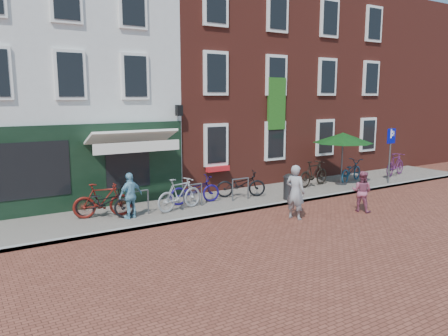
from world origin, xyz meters
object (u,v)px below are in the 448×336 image
bicycle_3 (180,194)px  bicycle_6 (351,171)px  boy (362,191)px  woman (295,192)px  parasol (343,136)px  bicycle_7 (395,164)px  litter_bin (291,185)px  bicycle_4 (241,184)px  bicycle_0 (104,203)px  bicycle_1 (103,200)px  bicycle_2 (195,190)px  bicycle_5 (314,174)px  parking_sign (391,145)px  cafe_person (131,196)px

bicycle_3 → bicycle_6: size_ratio=0.97×
boy → woman: bearing=53.6°
parasol → bicycle_7: parasol is taller
boy → bicycle_7: (6.39, 3.43, -0.05)m
litter_bin → parasol: 4.19m
bicycle_4 → bicycle_7: (8.89, -0.24, 0.05)m
bicycle_0 → bicycle_6: 11.23m
boy → bicycle_3: size_ratio=0.77×
bicycle_1 → boy: bearing=-102.8°
parasol → boy: bearing=-127.9°
bicycle_2 → bicycle_7: (10.87, -0.27, 0.05)m
bicycle_5 → bicycle_2: bearing=81.4°
parking_sign → bicycle_7: bearing=29.5°
bicycle_4 → bicycle_5: bicycle_5 is taller
bicycle_5 → bicycle_7: same height
boy → bicycle_0: size_ratio=0.75×
woman → cafe_person: woman is taller
bicycle_1 → bicycle_2: (3.35, 0.05, -0.05)m
bicycle_2 → bicycle_5: 5.75m
boy → bicycle_5: 3.89m
bicycle_2 → bicycle_6: bearing=-84.8°
litter_bin → parasol: bearing=15.0°
bicycle_5 → bicycle_7: bearing=-101.1°
bicycle_1 → bicycle_7: size_ratio=1.00×
litter_bin → cafe_person: cafe_person is taller
parking_sign → bicycle_3: bearing=175.8°
cafe_person → litter_bin: bearing=155.8°
bicycle_2 → bicycle_5: bearing=-83.9°
bicycle_3 → bicycle_7: same height
bicycle_4 → woman: bearing=-157.0°
parking_sign → cafe_person: 11.77m
bicycle_5 → litter_bin: bearing=110.5°
bicycle_1 → bicycle_2: bearing=-77.0°
bicycle_1 → bicycle_2: 3.35m
parking_sign → cafe_person: (-11.71, 0.64, -0.95)m
parasol → bicycle_3: (-7.97, -0.21, -1.58)m
boy → bicycle_7: 7.25m
bicycle_0 → bicycle_4: 5.31m
bicycle_3 → bicycle_6: bearing=-99.9°
litter_bin → bicycle_2: 3.61m
bicycle_1 → bicycle_3: (2.48, -0.50, 0.00)m
bicycle_7 → litter_bin: bearing=85.4°
parasol → bicycle_7: bearing=1.2°
cafe_person → bicycle_7: size_ratio=0.80×
bicycle_6 → cafe_person: bearing=74.7°
woman → bicycle_6: bearing=-84.9°
parking_sign → parasol: parking_sign is taller
parasol → bicycle_1: 10.56m
parking_sign → bicycle_3: 10.04m
bicycle_0 → bicycle_3: (2.46, -0.39, 0.05)m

